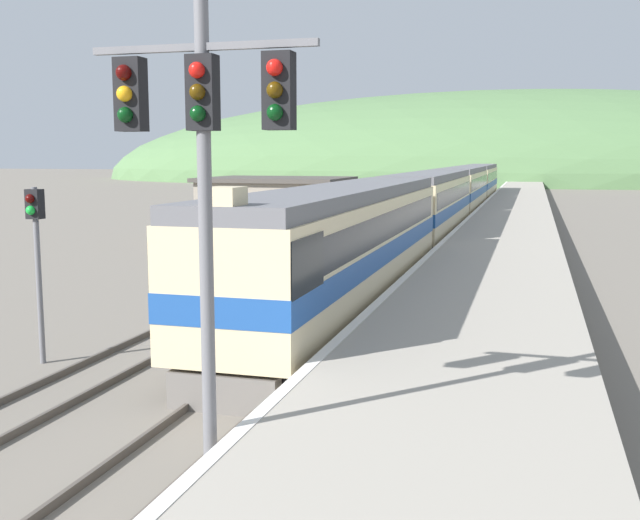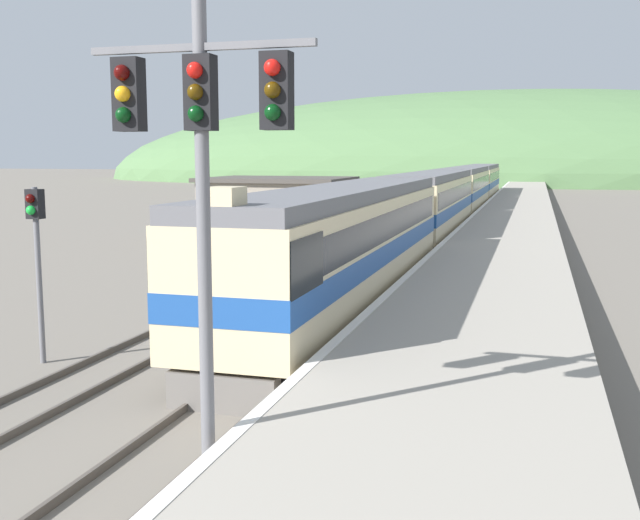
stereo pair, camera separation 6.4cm
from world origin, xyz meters
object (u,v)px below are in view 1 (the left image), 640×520
Objects in this scene: carriage_second at (430,204)px; signal_post_siding at (36,239)px; carriage_third at (462,190)px; signal_mast_main at (203,154)px; express_train_lead_car at (344,244)px; carriage_fourth at (479,182)px.

signal_post_siding is (-5.68, -28.63, 0.85)m from carriage_second.
carriage_third is at bearing 90.00° from carriage_second.
express_train_lead_car is at bearing 95.85° from signal_mast_main.
carriage_fourth is 68.76m from signal_post_siding.
carriage_second is at bearing 78.79° from signal_post_siding.
express_train_lead_car is 1.07× the size of carriage_fourth.
signal_mast_main reaches higher than express_train_lead_car.
carriage_third is (0.00, 19.95, 0.00)m from carriage_second.
carriage_third is 48.92m from signal_post_siding.
express_train_lead_car is 13.87m from signal_mast_main.
carriage_third is at bearing 83.33° from signal_post_siding.
signal_post_siding reaches higher than carriage_third.
signal_mast_main reaches higher than carriage_second.
carriage_fourth is at bearing 85.26° from signal_post_siding.
carriage_fourth is (0.00, 19.95, 0.00)m from carriage_third.
carriage_second is 39.89m from carriage_fourth.
express_train_lead_car is at bearing -90.00° from carriage_third.
carriage_second is 34.52m from signal_mast_main.
signal_post_siding is (-5.68, -48.58, 0.85)m from carriage_third.
signal_post_siding reaches higher than carriage_fourth.
carriage_second is at bearing 90.00° from express_train_lead_car.
signal_mast_main is at bearing -87.70° from carriage_second.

